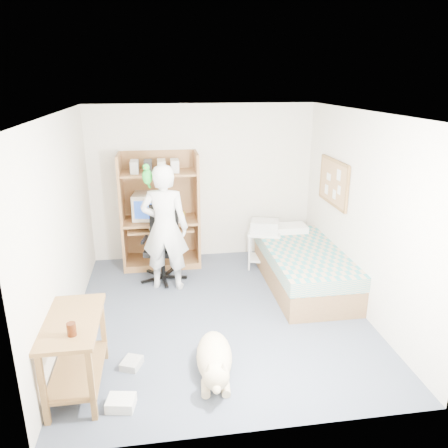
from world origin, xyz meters
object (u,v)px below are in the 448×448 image
object	(u,v)px
bed	(303,267)
printer_cart	(264,244)
side_desk	(75,344)
dog	(214,359)
computer_hutch	(160,215)
office_chair	(163,254)
person	(165,228)

from	to	relation	value
bed	printer_cart	world-z (taller)	bed
side_desk	printer_cart	distance (m)	3.52
bed	side_desk	xyz separation A→B (m)	(-2.85, -1.82, 0.21)
dog	printer_cart	size ratio (longest dim) A/B	1.89
dog	side_desk	bearing A→B (deg)	-175.13
computer_hutch	office_chair	bearing A→B (deg)	-88.54
bed	person	distance (m)	2.06
side_desk	computer_hutch	bearing A→B (deg)	73.86
computer_hutch	dog	xyz separation A→B (m)	(0.47, -2.94, -0.64)
dog	printer_cart	distance (m)	2.78
side_desk	person	world-z (taller)	person
printer_cart	side_desk	bearing A→B (deg)	-117.22
computer_hutch	person	world-z (taller)	computer_hutch
person	dog	bearing A→B (deg)	113.00
computer_hutch	dog	bearing A→B (deg)	-80.86
bed	person	size ratio (longest dim) A/B	1.12
dog	office_chair	bearing A→B (deg)	105.92
computer_hutch	bed	xyz separation A→B (m)	(2.00, -1.12, -0.53)
computer_hutch	office_chair	xyz separation A→B (m)	(0.01, -0.57, -0.43)
office_chair	person	bearing A→B (deg)	-71.42
bed	dog	size ratio (longest dim) A/B	1.79
computer_hutch	person	distance (m)	0.88
person	printer_cart	distance (m)	1.69
printer_cart	office_chair	bearing A→B (deg)	-157.37
bed	office_chair	size ratio (longest dim) A/B	1.87
bed	office_chair	world-z (taller)	office_chair
printer_cart	bed	bearing A→B (deg)	-43.74
computer_hutch	side_desk	xyz separation A→B (m)	(-0.85, -2.94, -0.33)
side_desk	office_chair	size ratio (longest dim) A/B	0.93
office_chair	side_desk	bearing A→B (deg)	-98.52
computer_hutch	printer_cart	bearing A→B (deg)	-14.18
person	dog	distance (m)	2.23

